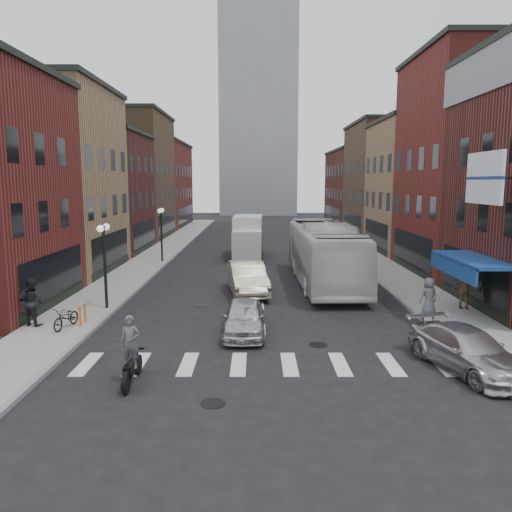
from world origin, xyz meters
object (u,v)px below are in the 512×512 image
at_px(motorcycle_rider, 131,352).
at_px(ped_right_c, 429,296).
at_px(bike_rack, 83,314).
at_px(transit_bus, 324,253).
at_px(sedan_left_far, 247,278).
at_px(billboard_sign, 486,180).
at_px(streetlamp_far, 161,225).
at_px(sedan_left_near, 244,317).
at_px(ped_left_solo, 32,302).
at_px(box_truck, 248,237).
at_px(curb_car, 467,350).
at_px(parked_bicycle, 66,317).
at_px(streetlamp_near, 104,250).
at_px(ped_right_b, 465,290).

distance_m(motorcycle_rider, ped_right_c, 13.66).
height_order(bike_rack, transit_bus, transit_bus).
bearing_deg(bike_rack, sedan_left_far, 42.89).
relative_size(billboard_sign, streetlamp_far, 0.90).
distance_m(bike_rack, sedan_left_near, 6.87).
bearing_deg(ped_left_solo, bike_rack, -152.03).
distance_m(billboard_sign, sedan_left_near, 10.85).
height_order(bike_rack, motorcycle_rider, motorcycle_rider).
xyz_separation_m(billboard_sign, ped_right_c, (-1.19, 2.26, -5.14)).
distance_m(streetlamp_far, box_truck, 7.28).
bearing_deg(box_truck, billboard_sign, -63.91).
bearing_deg(ped_left_solo, sedan_left_near, -162.31).
bearing_deg(curb_car, billboard_sign, 46.33).
bearing_deg(curb_car, streetlamp_far, 106.55).
bearing_deg(billboard_sign, ped_right_c, 117.68).
xyz_separation_m(billboard_sign, parked_bicycle, (-16.63, 0.17, -5.54)).
distance_m(streetlamp_far, curb_car, 25.72).
relative_size(box_truck, transit_bus, 0.57).
distance_m(curb_car, ped_left_solo, 16.77).
bearing_deg(ped_right_c, ped_left_solo, -10.92).
bearing_deg(curb_car, sedan_left_far, 106.92).
bearing_deg(streetlamp_near, box_truck, 69.73).
xyz_separation_m(streetlamp_near, curb_car, (13.90, -7.53, -2.23)).
distance_m(streetlamp_near, transit_bus, 12.87).
distance_m(curb_car, ped_right_c, 6.36).
relative_size(streetlamp_near, bike_rack, 5.14).
bearing_deg(billboard_sign, box_truck, 114.84).
height_order(sedan_left_far, ped_right_b, ped_right_b).
xyz_separation_m(billboard_sign, ped_right_b, (0.86, 3.36, -5.09)).
bearing_deg(sedan_left_far, box_truck, 82.95).
distance_m(streetlamp_near, ped_right_c, 14.98).
xyz_separation_m(streetlamp_far, parked_bicycle, (-0.64, -17.33, -2.32)).
height_order(sedan_left_near, curb_car, sedan_left_near).
bearing_deg(bike_rack, streetlamp_far, 89.31).
relative_size(motorcycle_rider, parked_bicycle, 1.25).
bearing_deg(transit_bus, ped_left_solo, -146.20).
distance_m(streetlamp_far, bike_rack, 16.87).
distance_m(billboard_sign, bike_rack, 17.14).
relative_size(transit_bus, ped_left_solo, 6.64).
bearing_deg(billboard_sign, curb_car, -117.37).
bearing_deg(sedan_left_near, sedan_left_far, 90.13).
bearing_deg(curb_car, ped_left_solo, 147.57).
bearing_deg(motorcycle_rider, sedan_left_near, 57.46).
distance_m(transit_bus, curb_car, 14.25).
height_order(transit_bus, parked_bicycle, transit_bus).
height_order(streetlamp_far, sedan_left_near, streetlamp_far).
bearing_deg(box_truck, ped_right_b, -57.71).
bearing_deg(box_truck, ped_right_c, -64.26).
xyz_separation_m(streetlamp_far, ped_right_b, (16.85, -14.14, -1.87)).
bearing_deg(curb_car, streetlamp_near, 135.26).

